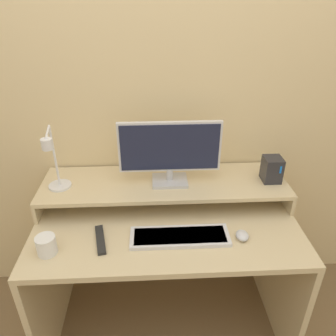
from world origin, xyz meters
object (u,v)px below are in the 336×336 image
(desk_lamp, at_px, (55,165))
(monitor, at_px, (170,151))
(remote_control, at_px, (100,240))
(keyboard, at_px, (180,236))
(mouse, at_px, (242,235))
(mug, at_px, (46,245))
(router_dock, at_px, (272,169))

(desk_lamp, bearing_deg, monitor, 7.49)
(monitor, distance_m, remote_control, 0.56)
(desk_lamp, distance_m, remote_control, 0.43)
(keyboard, xyz_separation_m, mouse, (0.29, -0.02, 0.01))
(keyboard, bearing_deg, mug, -173.69)
(keyboard, bearing_deg, remote_control, 179.96)
(remote_control, xyz_separation_m, mug, (-0.23, -0.07, 0.04))
(monitor, relative_size, remote_control, 2.65)
(desk_lamp, height_order, mouse, desk_lamp)
(monitor, bearing_deg, mug, -145.86)
(router_dock, relative_size, remote_control, 0.68)
(router_dock, xyz_separation_m, keyboard, (-0.52, -0.31, -0.18))
(remote_control, bearing_deg, desk_lamp, 132.97)
(keyboard, distance_m, remote_control, 0.37)
(mouse, bearing_deg, keyboard, 176.48)
(desk_lamp, bearing_deg, remote_control, -47.03)
(router_dock, xyz_separation_m, mouse, (-0.23, -0.33, -0.17))
(mouse, xyz_separation_m, mug, (-0.89, -0.05, 0.03))
(desk_lamp, relative_size, mouse, 4.60)
(desk_lamp, distance_m, router_dock, 1.13)
(router_dock, xyz_separation_m, remote_control, (-0.90, -0.31, -0.18))
(remote_control, distance_m, mug, 0.24)
(desk_lamp, xyz_separation_m, mug, (0.00, -0.31, -0.23))
(router_dock, bearing_deg, remote_control, -160.92)
(mouse, relative_size, remote_control, 0.38)
(monitor, distance_m, mouse, 0.55)
(desk_lamp, height_order, mug, desk_lamp)
(monitor, bearing_deg, remote_control, -137.13)
(desk_lamp, height_order, keyboard, desk_lamp)
(monitor, xyz_separation_m, mug, (-0.57, -0.39, -0.26))
(mouse, distance_m, mug, 0.90)
(keyboard, relative_size, mug, 5.29)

